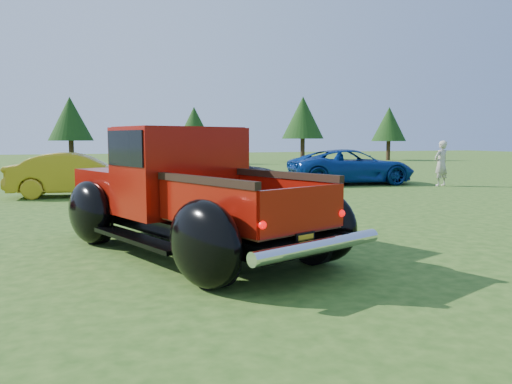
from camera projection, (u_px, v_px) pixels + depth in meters
ground at (232, 249)px, 8.76m from camera, size 120.00×120.00×0.00m
tree_mid_left at (70, 119)px, 36.46m from camera, size 3.20×3.20×5.00m
tree_mid_right at (194, 125)px, 38.56m from camera, size 2.82×2.82×4.40m
tree_east at (303, 118)px, 41.00m from camera, size 3.46×3.46×5.40m
tree_far_east at (389, 124)px, 44.97m from camera, size 3.07×3.07×4.80m
pickup_truck at (180, 191)px, 8.72m from camera, size 4.27×6.10×2.13m
show_car_yellow at (78, 175)px, 16.74m from camera, size 4.56×1.96×1.46m
show_car_grey at (226, 172)px, 19.34m from camera, size 4.38×1.79×1.27m
show_car_blue at (351, 167)px, 21.34m from camera, size 5.62×3.17×1.48m
spectator at (441, 163)px, 20.36m from camera, size 0.75×0.57×1.86m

